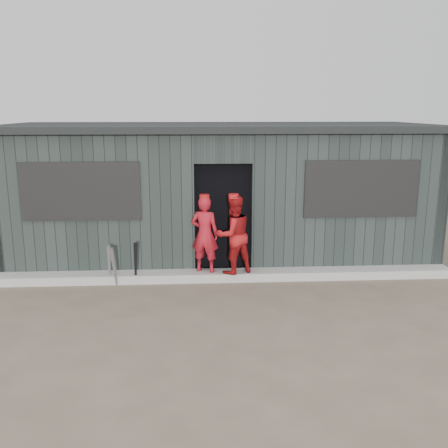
{
  "coord_description": "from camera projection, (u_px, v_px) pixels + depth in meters",
  "views": [
    {
      "loc": [
        -0.48,
        -6.42,
        2.9
      ],
      "look_at": [
        0.0,
        1.8,
        1.0
      ],
      "focal_mm": 40.0,
      "sensor_mm": 36.0,
      "label": 1
    }
  ],
  "objects": [
    {
      "name": "dugout",
      "position": [
        219.0,
        191.0,
        10.05
      ],
      "size": [
        8.3,
        3.3,
        2.62
      ],
      "color": "black",
      "rests_on": "ground"
    },
    {
      "name": "player_red_left",
      "position": [
        205.0,
        234.0,
        8.53
      ],
      "size": [
        0.56,
        0.45,
        1.33
      ],
      "primitive_type": "imported",
      "rotation": [
        0.0,
        0.0,
        2.82
      ],
      "color": "#A41420",
      "rests_on": "curb"
    },
    {
      "name": "bat_left",
      "position": [
        114.0,
        267.0,
        8.26
      ],
      "size": [
        0.12,
        0.25,
        0.7
      ],
      "primitive_type": "cone",
      "rotation": [
        0.26,
        0.0,
        -0.2
      ],
      "color": "gray",
      "rests_on": "ground"
    },
    {
      "name": "ground",
      "position": [
        232.0,
        323.0,
        6.93
      ],
      "size": [
        80.0,
        80.0,
        0.0
      ],
      "primitive_type": "plane",
      "color": "brown",
      "rests_on": "ground"
    },
    {
      "name": "bat_mid",
      "position": [
        109.0,
        265.0,
        8.38
      ],
      "size": [
        0.11,
        0.18,
        0.7
      ],
      "primitive_type": "cone",
      "rotation": [
        0.15,
        0.0,
        0.25
      ],
      "color": "gray",
      "rests_on": "ground"
    },
    {
      "name": "player_grey_back",
      "position": [
        226.0,
        235.0,
        9.15
      ],
      "size": [
        0.75,
        0.66,
        1.29
      ],
      "primitive_type": "imported",
      "rotation": [
        0.0,
        0.0,
        3.64
      ],
      "color": "#A2A2A2",
      "rests_on": "ground"
    },
    {
      "name": "bat_right",
      "position": [
        136.0,
        263.0,
        8.38
      ],
      "size": [
        0.12,
        0.24,
        0.75
      ],
      "primitive_type": "cone",
      "rotation": [
        0.22,
        0.0,
        0.26
      ],
      "color": "black",
      "rests_on": "ground"
    },
    {
      "name": "player_red_right",
      "position": [
        233.0,
        235.0,
        8.46
      ],
      "size": [
        0.81,
        0.73,
        1.35
      ],
      "primitive_type": "imported",
      "rotation": [
        0.0,
        0.0,
        3.57
      ],
      "color": "#A11315",
      "rests_on": "curb"
    },
    {
      "name": "curb",
      "position": [
        224.0,
        275.0,
        8.68
      ],
      "size": [
        8.0,
        0.36,
        0.15
      ],
      "primitive_type": "cube",
      "color": "#9C9C97",
      "rests_on": "ground"
    }
  ]
}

